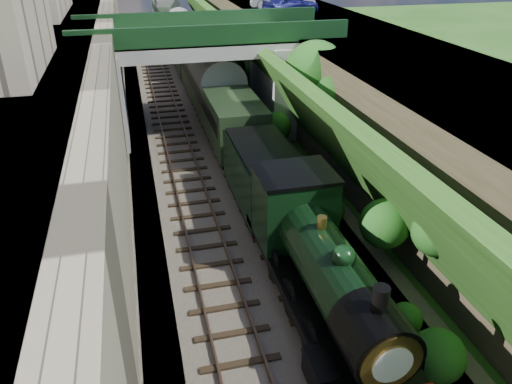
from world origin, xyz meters
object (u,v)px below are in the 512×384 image
road_bridge (215,69)px  car_blue (291,4)px  tender (264,179)px  locomotive (321,266)px  tree (316,75)px

road_bridge → car_blue: 10.26m
road_bridge → tender: road_bridge is taller
car_blue → locomotive: bearing=146.2°
tree → car_blue: bearing=79.7°
road_bridge → tree: bearing=-45.0°
locomotive → tree: bearing=71.1°
tree → locomotive: bearing=-108.9°
tender → road_bridge: bearing=91.3°
locomotive → tender: (-0.00, 7.36, -0.27)m
road_bridge → tree: (4.97, -4.96, 0.57)m
car_blue → tender: (-6.86, -18.13, -5.40)m
tree → tender: bearing=-126.4°
tender → locomotive: bearing=-90.0°
car_blue → locomotive: size_ratio=0.44×
road_bridge → car_blue: bearing=43.6°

